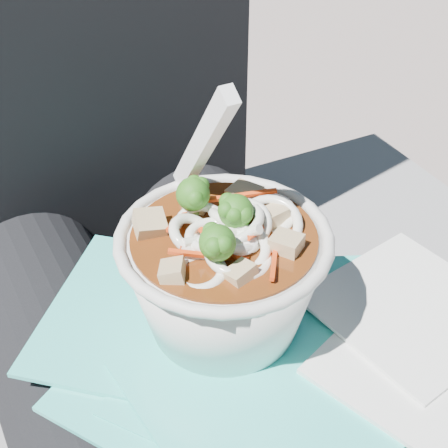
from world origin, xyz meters
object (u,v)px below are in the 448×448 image
lap (210,393)px  udon_bowl (224,268)px  person_body (164,309)px  plastic_bag (244,349)px

lap → udon_bowl: udon_bowl is taller
person_body → lap: bearing=-90.0°
udon_bowl → plastic_bag: bearing=-87.2°
lap → plastic_bag: 0.09m
person_body → plastic_bag: bearing=-83.2°
person_body → plastic_bag: person_body is taller
person_body → udon_bowl: 0.15m
plastic_bag → udon_bowl: udon_bowl is taller
person_body → udon_bowl: person_body is taller
lap → plastic_bag: (0.01, -0.03, 0.08)m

